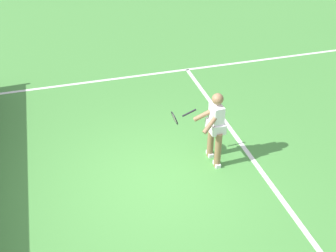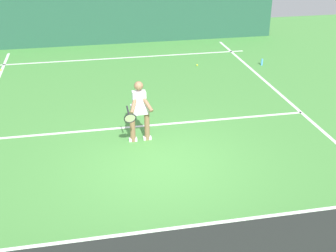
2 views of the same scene
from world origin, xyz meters
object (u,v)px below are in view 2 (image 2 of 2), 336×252
at_px(tennis_ball_mid, 197,65).
at_px(water_bottle, 262,62).
at_px(tennis_player, 139,109).
at_px(tennis_ball_near, 1,70).

bearing_deg(tennis_ball_mid, water_bottle, 170.76).
bearing_deg(water_bottle, tennis_ball_mid, -9.24).
relative_size(tennis_ball_mid, water_bottle, 0.28).
relative_size(tennis_player, tennis_ball_mid, 23.48).
bearing_deg(water_bottle, tennis_player, 44.06).
relative_size(tennis_player, water_bottle, 6.46).
xyz_separation_m(tennis_player, tennis_ball_near, (4.11, -6.31, -0.81)).
bearing_deg(water_bottle, tennis_ball_near, -7.43).
distance_m(tennis_ball_near, tennis_ball_mid, 7.05).
distance_m(tennis_player, tennis_ball_mid, 6.25).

